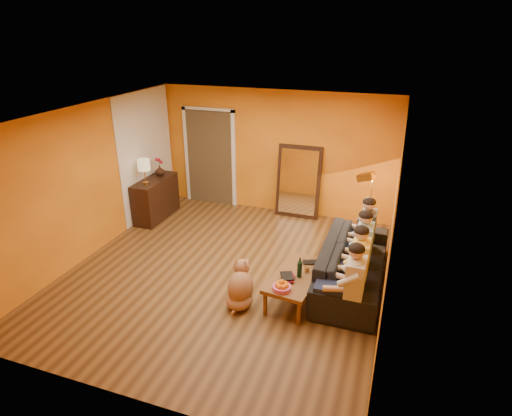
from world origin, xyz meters
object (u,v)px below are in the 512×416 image
(person_mid_left, at_px, (359,265))
(laptop, at_px, (314,264))
(person_mid_right, at_px, (364,247))
(floor_lamp, at_px, (369,213))
(dog, at_px, (241,284))
(mirror_frame, at_px, (299,182))
(tumbler, at_px, (307,269))
(table_lamp, at_px, (144,172))
(vase, at_px, (160,171))
(coffee_table, at_px, (296,286))
(person_far_right, at_px, (367,232))
(wine_bottle, at_px, (300,267))
(sofa, at_px, (353,264))
(person_far_left, at_px, (355,285))
(sideboard, at_px, (156,198))

(person_mid_left, height_order, laptop, person_mid_left)
(person_mid_right, xyz_separation_m, laptop, (-0.68, -0.45, -0.18))
(floor_lamp, height_order, dog, floor_lamp)
(person_mid_left, relative_size, person_mid_right, 1.00)
(dog, xyz_separation_m, laptop, (0.90, 0.77, 0.08))
(mirror_frame, relative_size, tumbler, 16.99)
(table_lamp, xyz_separation_m, vase, (0.00, 0.55, -0.15))
(mirror_frame, relative_size, vase, 7.12)
(table_lamp, distance_m, laptop, 3.96)
(coffee_table, bearing_deg, person_far_right, 64.55)
(person_mid_right, height_order, wine_bottle, person_mid_right)
(table_lamp, bearing_deg, laptop, -18.63)
(sofa, xyz_separation_m, vase, (-4.24, 1.45, 0.61))
(person_mid_left, bearing_deg, wine_bottle, -159.59)
(table_lamp, distance_m, wine_bottle, 3.96)
(sofa, height_order, person_far_left, person_far_left)
(sideboard, distance_m, laptop, 4.00)
(sofa, bearing_deg, person_mid_left, -163.89)
(mirror_frame, xyz_separation_m, person_mid_left, (1.58, -2.73, -0.15))
(person_mid_right, relative_size, person_far_right, 1.00)
(person_far_left, distance_m, vase, 5.02)
(person_far_left, distance_m, person_far_right, 1.65)
(person_mid_right, bearing_deg, person_far_left, -90.00)
(person_mid_left, relative_size, person_far_right, 1.00)
(mirror_frame, xyz_separation_m, laptop, (0.90, -2.63, -0.33))
(sideboard, height_order, person_far_right, person_far_right)
(laptop, bearing_deg, dog, -159.25)
(sideboard, distance_m, table_lamp, 0.74)
(person_mid_right, bearing_deg, mirror_frame, 125.99)
(vase, bearing_deg, coffee_table, -31.40)
(table_lamp, distance_m, vase, 0.57)
(person_mid_left, height_order, vase, person_mid_left)
(floor_lamp, relative_size, person_far_left, 1.18)
(table_lamp, bearing_deg, person_far_right, -3.22)
(wine_bottle, bearing_deg, mirror_frame, 104.36)
(wine_bottle, bearing_deg, tumbler, 67.62)
(dog, relative_size, laptop, 2.11)
(person_mid_left, bearing_deg, dog, -156.99)
(sideboard, xyz_separation_m, sofa, (4.24, -1.20, -0.08))
(dog, bearing_deg, wine_bottle, 25.90)
(coffee_table, bearing_deg, tumbler, 51.91)
(mirror_frame, bearing_deg, sideboard, -158.84)
(mirror_frame, distance_m, floor_lamp, 1.88)
(person_mid_left, distance_m, laptop, 0.71)
(sofa, height_order, person_mid_left, person_mid_left)
(sideboard, xyz_separation_m, person_far_left, (4.37, -2.20, 0.18))
(table_lamp, bearing_deg, floor_lamp, 4.18)
(sideboard, relative_size, person_far_right, 0.97)
(floor_lamp, distance_m, person_mid_right, 1.12)
(wine_bottle, xyz_separation_m, vase, (-3.56, 2.20, 0.38))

